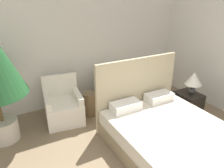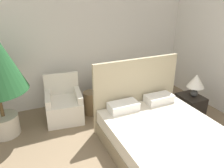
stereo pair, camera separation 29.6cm
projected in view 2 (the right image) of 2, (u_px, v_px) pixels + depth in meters
The scene contains 7 objects.
wall_back at pixel (85, 39), 4.78m from camera, with size 10.00×0.06×2.90m.
bed at pixel (163, 136), 3.47m from camera, with size 1.69×2.00×1.31m.
armchair_near_window_left at pixel (64, 107), 4.38m from camera, with size 0.77×0.78×0.88m.
armchair_near_window_right at pixel (115, 97), 4.80m from camera, with size 0.78×0.78×0.88m.
nightstand at pixel (190, 107), 4.40m from camera, with size 0.41×0.50×0.50m.
table_lamp at pixel (196, 82), 4.17m from camera, with size 0.33×0.33×0.46m.
side_table at pixel (91, 103), 4.59m from camera, with size 0.31×0.31×0.49m.
Camera 2 is at (-1.41, -0.99, 2.40)m, focal length 35.00 mm.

